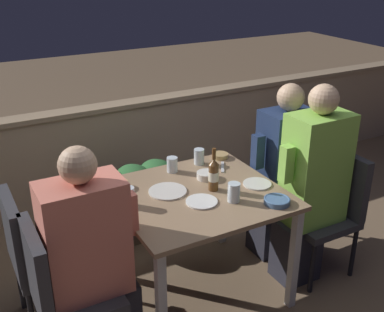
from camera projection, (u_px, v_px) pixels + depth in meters
ground_plane at (197, 289)px, 3.26m from camera, size 16.00×16.00×0.00m
parapet_wall at (115, 152)px, 4.29m from camera, size 9.00×0.18×0.89m
dining_table at (197, 205)px, 3.00m from camera, size 1.01×0.94×0.74m
planter_hedge at (135, 196)px, 3.79m from camera, size 0.74×0.47×0.58m
chair_left_near at (58, 286)px, 2.49m from camera, size 0.44×0.43×0.87m
person_coral_top at (93, 257)px, 2.53m from camera, size 0.50×0.26×1.27m
chair_left_far at (34, 250)px, 2.78m from camera, size 0.44×0.43×0.87m
chair_right_near at (330, 202)px, 3.30m from camera, size 0.44×0.43×0.87m
person_green_blouse at (311, 186)px, 3.15m from camera, size 0.48×0.26×1.37m
chair_right_far at (301, 181)px, 3.60m from camera, size 0.44×0.43×0.87m
person_navy_jumper at (281, 171)px, 3.46m from camera, size 0.47×0.26×1.29m
beer_bottle at (214, 174)px, 2.95m from camera, size 0.06×0.06×0.28m
plate_0 at (202, 202)px, 2.85m from camera, size 0.19×0.19×0.01m
plate_1 at (168, 191)px, 2.97m from camera, size 0.24×0.24×0.01m
plate_2 at (257, 184)px, 3.06m from camera, size 0.18×0.18×0.01m
bowl_0 at (220, 155)px, 3.45m from camera, size 0.11×0.11×0.03m
bowl_1 at (206, 175)px, 3.13m from camera, size 0.12×0.12×0.05m
bowl_2 at (119, 184)px, 3.01m from camera, size 0.12×0.12×0.04m
bowl_3 at (277, 201)px, 2.83m from camera, size 0.15×0.15×0.03m
glass_cup_0 at (199, 157)px, 3.33m from camera, size 0.07×0.07×0.11m
glass_cup_1 at (234, 192)px, 2.84m from camera, size 0.07×0.07×0.12m
glass_cup_2 at (172, 165)px, 3.22m from camera, size 0.07×0.07×0.10m
glass_cup_3 at (129, 197)px, 2.79m from camera, size 0.07×0.07×0.12m
fork_0 at (223, 167)px, 3.30m from camera, size 0.11×0.16×0.01m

